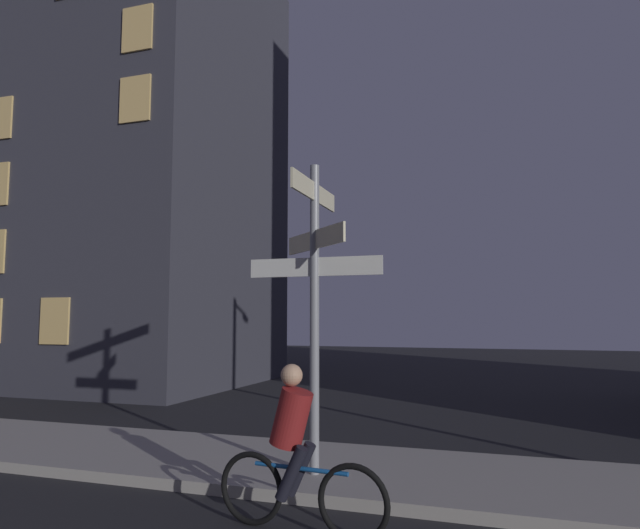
# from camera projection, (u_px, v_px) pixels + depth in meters

# --- Properties ---
(sidewalk_kerb) EXTENTS (40.00, 2.57, 0.14)m
(sidewalk_kerb) POSITION_uv_depth(u_px,v_px,m) (257.00, 463.00, 7.84)
(sidewalk_kerb) COLOR #9E9991
(sidewalk_kerb) RESTS_ON ground_plane
(signpost) EXTENTS (1.78, 1.65, 3.91)m
(signpost) POSITION_uv_depth(u_px,v_px,m) (315.00, 283.00, 7.27)
(signpost) COLOR gray
(signpost) RESTS_ON sidewalk_kerb
(cyclist) EXTENTS (1.82, 0.37, 1.61)m
(cyclist) POSITION_uv_depth(u_px,v_px,m) (296.00, 453.00, 5.54)
(cyclist) COLOR black
(cyclist) RESTS_ON ground_plane
(building_left_block) EXTENTS (11.23, 7.70, 14.24)m
(building_left_block) POSITION_uv_depth(u_px,v_px,m) (94.00, 170.00, 19.44)
(building_left_block) COLOR #383842
(building_left_block) RESTS_ON ground_plane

